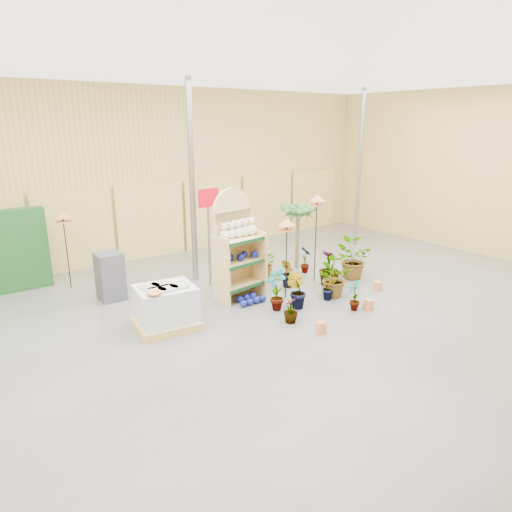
{
  "coord_description": "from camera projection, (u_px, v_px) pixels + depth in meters",
  "views": [
    {
      "loc": [
        -4.87,
        -5.55,
        3.57
      ],
      "look_at": [
        0.3,
        1.5,
        1.0
      ],
      "focal_mm": 32.0,
      "sensor_mm": 36.0,
      "label": 1
    }
  ],
  "objects": [
    {
      "name": "potted_plant_6",
      "position": [
        263.0,
        263.0,
        10.61
      ],
      "size": [
        0.97,
        1.0,
        0.84
      ],
      "primitive_type": "imported",
      "rotation": [
        0.0,
        0.0,
        4.1
      ],
      "color": "#35692D",
      "rests_on": "ground"
    },
    {
      "name": "bird_table_front",
      "position": [
        287.0,
        225.0,
        9.21
      ],
      "size": [
        0.34,
        0.34,
        1.71
      ],
      "color": "black",
      "rests_on": "ground"
    },
    {
      "name": "bird_table_right",
      "position": [
        317.0,
        201.0,
        10.15
      ],
      "size": [
        0.34,
        0.34,
        2.03
      ],
      "color": "black",
      "rests_on": "ground"
    },
    {
      "name": "gazing_balls_floor",
      "position": [
        250.0,
        300.0,
        9.35
      ],
      "size": [
        0.63,
        0.39,
        0.15
      ],
      "color": "navy",
      "rests_on": "ground"
    },
    {
      "name": "potted_plant_4",
      "position": [
        306.0,
        259.0,
        11.17
      ],
      "size": [
        0.31,
        0.4,
        0.69
      ],
      "primitive_type": "imported",
      "rotation": [
        0.0,
        0.0,
        1.37
      ],
      "color": "#35692D",
      "rests_on": "ground"
    },
    {
      "name": "potted_plant_11",
      "position": [
        241.0,
        276.0,
        10.1
      ],
      "size": [
        0.47,
        0.47,
        0.6
      ],
      "primitive_type": "imported",
      "rotation": [
        0.0,
        0.0,
        2.21
      ],
      "color": "#35692D",
      "rests_on": "ground"
    },
    {
      "name": "potted_plant_0",
      "position": [
        276.0,
        289.0,
        8.91
      ],
      "size": [
        0.33,
        0.47,
        0.86
      ],
      "primitive_type": "imported",
      "rotation": [
        0.0,
        0.0,
        4.76
      ],
      "color": "#35692D",
      "rests_on": "ground"
    },
    {
      "name": "room",
      "position": [
        262.0,
        201.0,
        8.14
      ],
      "size": [
        15.2,
        12.1,
        4.7
      ],
      "color": "#555553",
      "rests_on": "ground"
    },
    {
      "name": "teddy_bears",
      "position": [
        239.0,
        230.0,
        9.28
      ],
      "size": [
        0.86,
        0.24,
        0.38
      ],
      "color": "beige",
      "rests_on": "display_shelf"
    },
    {
      "name": "bird_table_back",
      "position": [
        63.0,
        217.0,
        9.78
      ],
      "size": [
        0.34,
        0.34,
        1.75
      ],
      "color": "black",
      "rests_on": "ground"
    },
    {
      "name": "potted_plant_9",
      "position": [
        329.0,
        288.0,
        9.47
      ],
      "size": [
        0.37,
        0.35,
        0.53
      ],
      "primitive_type": "imported",
      "rotation": [
        0.0,
        0.0,
        5.7
      ],
      "color": "#35692D",
      "rests_on": "ground"
    },
    {
      "name": "potted_plant_10",
      "position": [
        351.0,
        259.0,
        10.74
      ],
      "size": [
        0.97,
        1.04,
        0.94
      ],
      "primitive_type": "imported",
      "rotation": [
        0.0,
        0.0,
        1.9
      ],
      "color": "#35692D",
      "rests_on": "ground"
    },
    {
      "name": "potted_plant_2",
      "position": [
        332.0,
        278.0,
        9.64
      ],
      "size": [
        0.66,
        0.75,
        0.82
      ],
      "primitive_type": "imported",
      "rotation": [
        0.0,
        0.0,
        1.6
      ],
      "color": "#35692D",
      "rests_on": "ground"
    },
    {
      "name": "pallet_stack",
      "position": [
        166.0,
        307.0,
        8.15
      ],
      "size": [
        1.21,
        1.05,
        0.81
      ],
      "rotation": [
        0.0,
        0.0,
        -0.13
      ],
      "color": "tan",
      "rests_on": "ground"
    },
    {
      "name": "potted_plant_8",
      "position": [
        355.0,
        295.0,
        8.94
      ],
      "size": [
        0.38,
        0.41,
        0.64
      ],
      "primitive_type": "imported",
      "rotation": [
        0.0,
        0.0,
        4.1
      ],
      "color": "#35692D",
      "rests_on": "ground"
    },
    {
      "name": "potted_plant_1",
      "position": [
        296.0,
        291.0,
        9.03
      ],
      "size": [
        0.43,
        0.48,
        0.72
      ],
      "primitive_type": "imported",
      "rotation": [
        0.0,
        0.0,
        1.9
      ],
      "color": "#35692D",
      "rests_on": "ground"
    },
    {
      "name": "potted_plant_7",
      "position": [
        291.0,
        310.0,
        8.4
      ],
      "size": [
        0.38,
        0.38,
        0.49
      ],
      "primitive_type": "imported",
      "rotation": [
        0.0,
        0.0,
        3.74
      ],
      "color": "#35692D",
      "rests_on": "ground"
    },
    {
      "name": "display_shelf",
      "position": [
        235.0,
        248.0,
        9.46
      ],
      "size": [
        1.03,
        0.72,
        2.31
      ],
      "rotation": [
        0.0,
        0.0,
        0.12
      ],
      "color": "tan",
      "rests_on": "ground"
    },
    {
      "name": "potted_plant_5",
      "position": [
        288.0,
        273.0,
        10.16
      ],
      "size": [
        0.45,
        0.47,
        0.68
      ],
      "primitive_type": "imported",
      "rotation": [
        0.0,
        0.0,
        4.19
      ],
      "color": "#35692D",
      "rests_on": "ground"
    },
    {
      "name": "offer_sign",
      "position": [
        209.0,
        217.0,
        9.98
      ],
      "size": [
        0.5,
        0.08,
        2.2
      ],
      "color": "gray",
      "rests_on": "ground"
    },
    {
      "name": "charcoal_planters",
      "position": [
        110.0,
        277.0,
        9.44
      ],
      "size": [
        0.5,
        0.5,
        1.0
      ],
      "color": "#35353D",
      "rests_on": "ground"
    },
    {
      "name": "potted_plant_3",
      "position": [
        329.0,
        267.0,
        10.31
      ],
      "size": [
        0.5,
        0.5,
        0.83
      ],
      "primitive_type": "imported",
      "rotation": [
        0.0,
        0.0,
        1.64
      ],
      "color": "#35692D",
      "rests_on": "ground"
    },
    {
      "name": "gazing_balls_shelf",
      "position": [
        239.0,
        257.0,
        9.39
      ],
      "size": [
        0.85,
        0.29,
        0.16
      ],
      "color": "navy",
      "rests_on": "display_shelf"
    },
    {
      "name": "palm",
      "position": [
        298.0,
        211.0,
        11.24
      ],
      "size": [
        0.7,
        0.7,
        1.73
      ],
      "color": "brown",
      "rests_on": "ground"
    }
  ]
}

